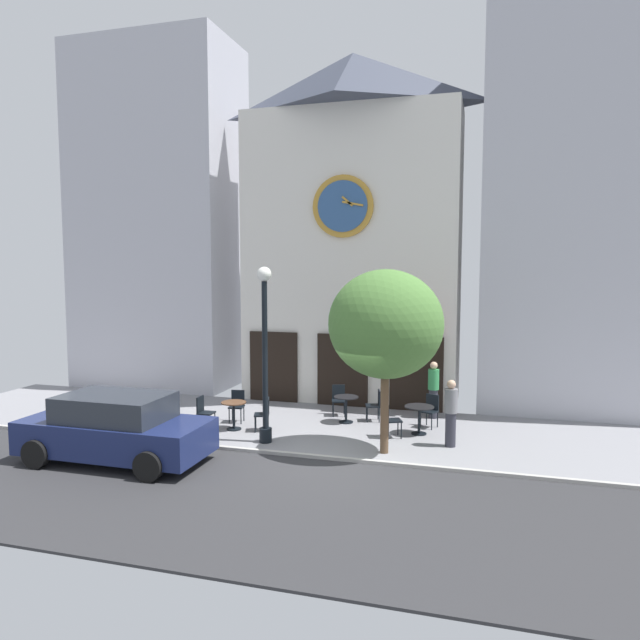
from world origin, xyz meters
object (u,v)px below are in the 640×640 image
object	(u,v)px
cafe_chair_under_awning	(390,417)
cafe_chair_curbside	(237,403)
cafe_chair_right_end	(204,410)
parked_car_navy	(116,429)
cafe_table_center_right	(419,413)
street_lamp	(265,354)
cafe_chair_by_entrance	(376,403)
street_tree	(385,325)
cafe_table_center_left	(346,404)
pedestrian_grey	(451,412)
pedestrian_green	(433,389)
cafe_chair_near_lamp	(265,412)
cafe_chair_mid_row	(431,408)
cafe_chair_near_tree	(339,398)
cafe_table_near_curb	(234,410)

from	to	relation	value
cafe_chair_under_awning	cafe_chair_curbside	xyz separation A→B (m)	(-4.47, 0.32, 0.00)
cafe_chair_right_end	parked_car_navy	distance (m)	3.04
cafe_table_center_right	cafe_chair_curbside	size ratio (longest dim) A/B	0.86
street_lamp	cafe_chair_by_entrance	size ratio (longest dim) A/B	4.93
street_lamp	parked_car_navy	xyz separation A→B (m)	(-2.75, -2.31, -1.49)
street_tree	cafe_table_center_left	bearing A→B (deg)	122.57
cafe_table_center_right	cafe_chair_under_awning	world-z (taller)	cafe_chair_under_awning
street_lamp	pedestrian_grey	xyz separation A→B (m)	(4.53, 0.95, -1.39)
cafe_table_center_right	parked_car_navy	world-z (taller)	parked_car_navy
cafe_chair_by_entrance	parked_car_navy	world-z (taller)	parked_car_navy
pedestrian_grey	parked_car_navy	distance (m)	7.98
street_lamp	pedestrian_green	distance (m)	5.44
street_lamp	street_tree	world-z (taller)	street_lamp
cafe_chair_near_lamp	cafe_chair_mid_row	bearing A→B (deg)	21.08
cafe_chair_curbside	cafe_table_center_left	bearing A→B (deg)	14.23
street_tree	cafe_table_center_right	world-z (taller)	street_tree
cafe_chair_near_tree	street_tree	bearing A→B (deg)	-58.42
cafe_chair_near_lamp	cafe_chair_right_end	distance (m)	1.70
cafe_table_center_right	cafe_chair_curbside	bearing A→B (deg)	-177.92
street_lamp	street_tree	distance (m)	3.15
cafe_chair_right_end	pedestrian_grey	world-z (taller)	pedestrian_grey
parked_car_navy	cafe_table_center_right	bearing A→B (deg)	32.55
parked_car_navy	street_lamp	bearing A→B (deg)	39.92
cafe_chair_curbside	street_tree	bearing A→B (deg)	-19.47
parked_car_navy	cafe_chair_near_tree	bearing A→B (deg)	54.65
street_tree	cafe_chair_by_entrance	distance (m)	3.84
cafe_table_near_curb	cafe_table_center_left	world-z (taller)	cafe_table_near_curb
cafe_chair_near_lamp	cafe_chair_right_end	size ratio (longest dim) A/B	1.00
street_tree	cafe_chair_mid_row	size ratio (longest dim) A/B	4.88
cafe_table_center_right	cafe_chair_near_tree	size ratio (longest dim) A/B	0.86
street_lamp	cafe_table_near_curb	xyz separation A→B (m)	(-1.25, 0.82, -1.72)
pedestrian_green	cafe_table_center_left	bearing A→B (deg)	-152.71
street_lamp	cafe_chair_near_lamp	size ratio (longest dim) A/B	4.93
cafe_chair_near_lamp	cafe_chair_near_tree	xyz separation A→B (m)	(1.50, 2.20, 0.00)
cafe_chair_right_end	pedestrian_grey	size ratio (longest dim) A/B	0.54
cafe_chair_mid_row	pedestrian_grey	world-z (taller)	pedestrian_grey
street_tree	cafe_chair_right_end	xyz separation A→B (m)	(-5.11, 0.65, -2.56)
cafe_chair_by_entrance	pedestrian_green	bearing A→B (deg)	27.40
cafe_chair_by_entrance	cafe_chair_near_tree	bearing A→B (deg)	162.68
cafe_chair_under_awning	cafe_chair_mid_row	xyz separation A→B (m)	(0.91, 1.31, 0.00)
street_tree	cafe_chair_by_entrance	xyz separation A→B (m)	(-0.74, 2.77, -2.56)
pedestrian_green	parked_car_navy	bearing A→B (deg)	-138.37
cafe_chair_near_tree	cafe_table_center_right	bearing A→B (deg)	-27.89
cafe_chair_under_awning	cafe_table_center_left	bearing A→B (deg)	143.01
cafe_chair_under_awning	cafe_chair_mid_row	size ratio (longest dim) A/B	1.00
street_lamp	cafe_chair_under_awning	size ratio (longest dim) A/B	4.93
cafe_chair_under_awning	cafe_chair_curbside	world-z (taller)	same
cafe_chair_mid_row	cafe_table_center_left	bearing A→B (deg)	-174.75
cafe_chair_near_lamp	pedestrian_green	distance (m)	5.02
street_lamp	cafe_chair_curbside	size ratio (longest dim) A/B	4.93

